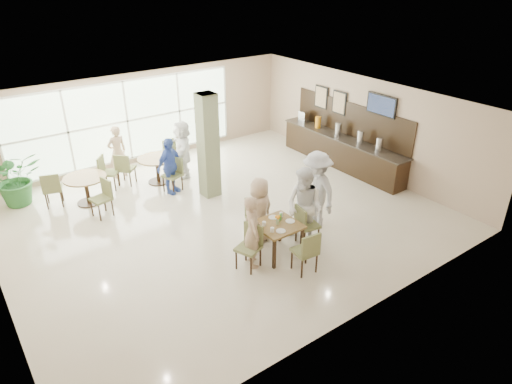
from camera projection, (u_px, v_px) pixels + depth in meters
ground at (222, 216)px, 11.44m from camera, size 10.00×10.00×0.00m
room_shell at (219, 153)px, 10.67m from camera, size 10.00×10.00×10.00m
window_bank at (127, 121)px, 13.77m from camera, size 7.00×0.04×7.00m
column at (208, 146)px, 11.89m from camera, size 0.45×0.45×2.80m
main_table at (278, 228)px, 9.66m from camera, size 0.89×0.89×0.75m
round_table_left at (86, 183)px, 11.80m from camera, size 1.09×1.09×0.75m
round_table_right at (157, 164)px, 12.95m from camera, size 1.06×1.06×0.75m
chairs_main_table at (279, 235)px, 9.74m from camera, size 2.15×2.13×0.95m
chairs_table_left at (88, 186)px, 11.86m from camera, size 2.14×2.00×0.95m
chairs_table_right at (157, 166)px, 13.03m from camera, size 2.09×1.79×0.95m
tabletop_clutter at (277, 221)px, 9.60m from camera, size 0.71×0.74×0.21m
buffet_counter at (342, 149)px, 14.02m from camera, size 0.64×4.70×1.95m
wall_tv at (381, 105)px, 12.63m from camera, size 0.06×1.00×0.58m
framed_art_a at (339, 103)px, 13.92m from camera, size 0.05×0.55×0.70m
framed_art_b at (321, 97)px, 14.50m from camera, size 0.05×0.55×0.70m
potted_plant at (16, 178)px, 11.73m from camera, size 1.34×1.34×1.44m
teen_left at (253, 231)px, 9.28m from camera, size 0.57×0.68×1.58m
teen_far at (260, 210)px, 10.15m from camera, size 0.78×0.49×1.52m
teen_right at (304, 207)px, 9.97m from camera, size 0.86×1.01×1.81m
teen_standing at (316, 190)px, 10.65m from camera, size 0.83×1.28×1.88m
adult_a at (170, 166)px, 12.25m from camera, size 1.06×0.85×1.58m
adult_b at (183, 149)px, 13.22m from camera, size 1.25×1.70×1.69m
adult_standing at (117, 152)px, 13.16m from camera, size 0.62×0.45×1.58m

